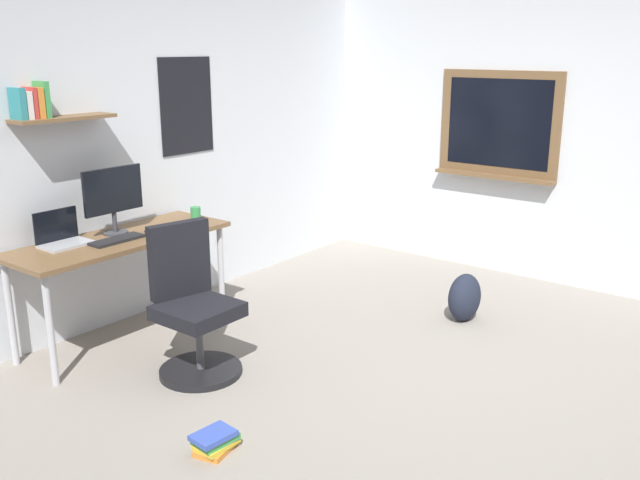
{
  "coord_description": "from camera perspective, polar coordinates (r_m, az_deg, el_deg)",
  "views": [
    {
      "loc": [
        -3.39,
        -1.79,
        2.0
      ],
      "look_at": [
        -0.16,
        0.73,
        0.85
      ],
      "focal_mm": 38.81,
      "sensor_mm": 36.0,
      "label": 1
    }
  ],
  "objects": [
    {
      "name": "ground_plane",
      "position": [
        4.32,
        9.14,
        -12.1
      ],
      "size": [
        5.2,
        5.2,
        0.0
      ],
      "primitive_type": "plane",
      "color": "gray",
      "rests_on": "ground"
    },
    {
      "name": "wall_back",
      "position": [
        5.46,
        -13.52,
        7.94
      ],
      "size": [
        5.0,
        0.3,
        2.6
      ],
      "color": "silver",
      "rests_on": "ground"
    },
    {
      "name": "wall_right",
      "position": [
        6.15,
        20.73,
        8.18
      ],
      "size": [
        0.22,
        5.0,
        2.6
      ],
      "color": "silver",
      "rests_on": "ground"
    },
    {
      "name": "desk",
      "position": [
        4.93,
        -16.09,
        -0.62
      ],
      "size": [
        1.54,
        0.58,
        0.74
      ],
      "color": "brown",
      "rests_on": "ground"
    },
    {
      "name": "office_chair",
      "position": [
        4.41,
        -10.44,
        -5.75
      ],
      "size": [
        0.52,
        0.53,
        0.95
      ],
      "color": "black",
      "rests_on": "ground"
    },
    {
      "name": "laptop",
      "position": [
        4.82,
        -20.5,
        0.26
      ],
      "size": [
        0.31,
        0.21,
        0.23
      ],
      "color": "#ADAFB5",
      "rests_on": "desk"
    },
    {
      "name": "monitor_primary",
      "position": [
        4.94,
        -16.68,
        3.52
      ],
      "size": [
        0.46,
        0.17,
        0.46
      ],
      "color": "#38383D",
      "rests_on": "desk"
    },
    {
      "name": "keyboard",
      "position": [
        4.8,
        -16.39,
        0.01
      ],
      "size": [
        0.37,
        0.13,
        0.02
      ],
      "primitive_type": "cube",
      "color": "black",
      "rests_on": "desk"
    },
    {
      "name": "computer_mouse",
      "position": [
        4.96,
        -13.8,
        0.78
      ],
      "size": [
        0.1,
        0.06,
        0.03
      ],
      "primitive_type": "ellipsoid",
      "color": "#262628",
      "rests_on": "desk"
    },
    {
      "name": "coffee_mug",
      "position": [
        5.28,
        -10.22,
        2.21
      ],
      "size": [
        0.08,
        0.08,
        0.09
      ],
      "primitive_type": "cylinder",
      "color": "#338C4C",
      "rests_on": "desk"
    },
    {
      "name": "backpack",
      "position": [
        5.32,
        11.83,
        -4.65
      ],
      "size": [
        0.32,
        0.22,
        0.36
      ],
      "primitive_type": "ellipsoid",
      "color": "#1E2333",
      "rests_on": "ground"
    },
    {
      "name": "book_stack_on_floor",
      "position": [
        3.71,
        -8.63,
        -16.08
      ],
      "size": [
        0.25,
        0.2,
        0.12
      ],
      "color": "orange",
      "rests_on": "ground"
    }
  ]
}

